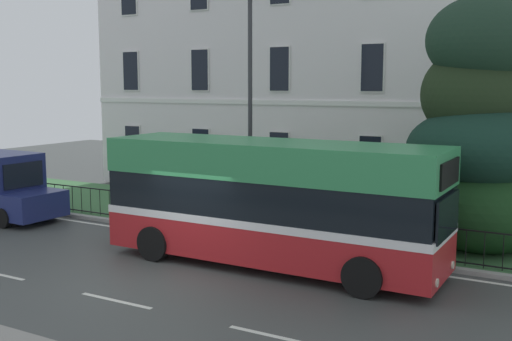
{
  "coord_description": "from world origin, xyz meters",
  "views": [
    {
      "loc": [
        9.22,
        -11.77,
        4.77
      ],
      "look_at": [
        0.36,
        3.9,
        2.27
      ],
      "focal_mm": 43.35,
      "sensor_mm": 36.0,
      "label": 1
    }
  ],
  "objects": [
    {
      "name": "ground_plane",
      "position": [
        0.0,
        1.08,
        -0.02
      ],
      "size": [
        60.0,
        56.0,
        0.18
      ],
      "color": "#424644"
    },
    {
      "name": "single_decker_bus",
      "position": [
        1.72,
        2.3,
        1.74
      ],
      "size": [
        9.14,
        2.66,
        3.31
      ],
      "rotation": [
        0.0,
        0.0,
        -0.0
      ],
      "color": "#B01E23",
      "rests_on": "ground_plane"
    },
    {
      "name": "evergreen_tree",
      "position": [
        6.18,
        6.54,
        3.04
      ],
      "size": [
        4.52,
        4.73,
        7.26
      ],
      "color": "#423328",
      "rests_on": "ground_plane"
    },
    {
      "name": "georgian_townhouse",
      "position": [
        -2.28,
        14.92,
        6.5
      ],
      "size": [
        19.7,
        8.97,
        12.71
      ],
      "color": "white",
      "rests_on": "ground_plane"
    },
    {
      "name": "litter_bin",
      "position": [
        -2.59,
        5.18,
        0.68
      ],
      "size": [
        0.57,
        0.57,
        1.12
      ],
      "color": "#23472D",
      "rests_on": "ground_plane"
    },
    {
      "name": "street_lamp_post",
      "position": [
        -0.66,
        5.33,
        4.47
      ],
      "size": [
        0.36,
        0.24,
        7.69
      ],
      "color": "#333338",
      "rests_on": "ground_plane"
    },
    {
      "name": "iron_verge_railing",
      "position": [
        -2.28,
        4.4,
        0.62
      ],
      "size": [
        19.92,
        0.04,
        0.97
      ],
      "color": "black",
      "rests_on": "ground_plane"
    }
  ]
}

